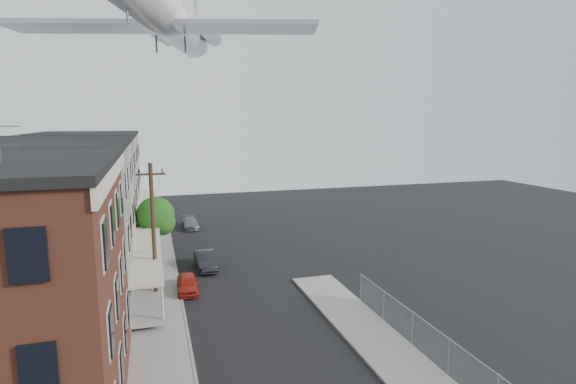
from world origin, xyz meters
name	(u,v)px	position (x,y,z in m)	size (l,w,h in m)	color
sidewalk_left	(157,271)	(-5.50, 24.00, 0.06)	(3.00, 62.00, 0.12)	gray
sidewalk_right	(407,370)	(5.50, 6.00, 0.06)	(3.00, 26.00, 0.12)	gray
curb_left	(176,269)	(-4.05, 24.00, 0.07)	(0.15, 62.00, 0.14)	gray
curb_right	(379,375)	(4.05, 6.00, 0.07)	(0.15, 26.00, 0.14)	gray
row_house_a	(35,238)	(-11.96, 16.50, 5.13)	(11.98, 7.00, 10.30)	slate
row_house_b	(59,213)	(-11.96, 23.50, 5.13)	(11.98, 7.00, 10.30)	slate
row_house_c	(74,197)	(-11.96, 30.50, 5.13)	(11.98, 7.00, 10.30)	slate
row_house_d	(85,185)	(-11.96, 37.50, 5.13)	(11.98, 7.00, 10.30)	slate
row_house_e	(94,177)	(-11.96, 44.50, 5.13)	(11.98, 7.00, 10.30)	slate
chainlink_fence	(449,357)	(7.00, 5.00, 1.00)	(0.06, 18.06, 1.90)	gray
utility_pole	(153,231)	(-5.60, 18.00, 4.67)	(1.80, 0.26, 9.00)	black
street_tree	(157,217)	(-5.27, 27.92, 3.45)	(3.22, 3.20, 5.20)	black
car_near	(187,284)	(-3.56, 19.02, 0.58)	(1.38, 3.42, 1.17)	#A92315
car_mid	(205,260)	(-1.80, 23.52, 0.68)	(1.44, 4.12, 1.36)	black
car_far	(190,223)	(-1.80, 37.51, 0.57)	(1.60, 3.94, 1.14)	slate
airplane	(169,19)	(-3.75, 26.03, 19.24)	(22.48, 25.71, 7.42)	white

